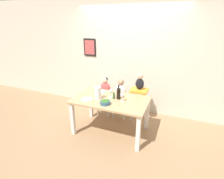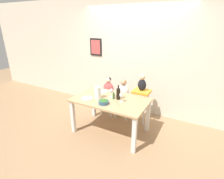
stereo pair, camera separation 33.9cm
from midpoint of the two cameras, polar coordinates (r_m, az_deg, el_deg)
The scene contains 17 objects.
ground_plane at distance 3.76m, azimuth 2.16°, elevation -13.34°, with size 14.00×14.00×0.00m, color #9E7A56.
wall_back at distance 4.24m, azimuth 9.47°, elevation 10.31°, with size 10.00×0.09×2.70m.
dining_table at distance 3.45m, azimuth 2.31°, elevation -4.79°, with size 1.45×0.86×0.73m.
chair_far_left at distance 4.25m, azimuth 1.15°, elevation -3.15°, with size 0.43×0.36×0.45m.
chair_far_center at distance 4.10m, azimuth 6.01°, elevation -4.21°, with size 0.43×0.36×0.45m.
chair_right_highchair at distance 3.89m, azimuth 11.96°, elevation -2.74°, with size 0.36×0.31×0.76m.
person_child_left at distance 4.13m, azimuth 1.19°, elevation 0.64°, with size 0.26×0.17×0.48m.
person_child_center at distance 3.98m, azimuth 6.18°, elevation -0.30°, with size 0.26×0.17×0.48m.
person_baby_right at distance 3.76m, azimuth 12.38°, elevation 2.29°, with size 0.18×0.12×0.36m.
wine_bottle at distance 3.37m, azimuth 4.97°, elevation -1.42°, with size 0.08×0.08×0.29m.
paper_towel_roll at distance 3.40m, azimuth -1.81°, elevation -1.01°, with size 0.12×0.12×0.24m.
wine_glass_near at distance 3.25m, azimuth 6.02°, elevation -2.04°, with size 0.07×0.07×0.18m.
wine_glass_far at distance 3.44m, azimuth 2.56°, elevation -0.58°, with size 0.07×0.07×0.18m.
salad_bowl_large at distance 3.20m, azimuth 0.28°, elevation -4.08°, with size 0.19×0.19×0.08m.
dinner_plate_front_left at distance 3.44m, azimuth -5.40°, elevation -2.93°, with size 0.23×0.23×0.01m.
dinner_plate_back_left at distance 3.76m, azimuth -0.52°, elevation -0.65°, with size 0.23×0.23×0.01m.
condiment_bottle_hot_sauce at distance 3.40m, azimuth 3.36°, elevation -2.05°, with size 0.04×0.04×0.14m.
Camera 2 is at (1.50, -2.72, 2.14)m, focal length 28.00 mm.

